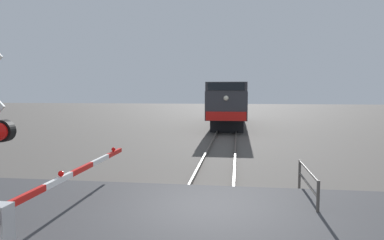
% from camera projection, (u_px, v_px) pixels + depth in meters
% --- Properties ---
extents(ground_plane, '(160.00, 160.00, 0.00)m').
position_uv_depth(ground_plane, '(204.00, 216.00, 8.64)').
color(ground_plane, '#514C47').
extents(rail_track_left, '(0.08, 80.00, 0.15)m').
position_uv_depth(rail_track_left, '(176.00, 212.00, 8.73)').
color(rail_track_left, '#59544C').
rests_on(rail_track_left, ground_plane).
extents(rail_track_right, '(0.08, 80.00, 0.15)m').
position_uv_depth(rail_track_right, '(232.00, 215.00, 8.54)').
color(rail_track_right, '#59544C').
rests_on(rail_track_right, ground_plane).
extents(road_surface, '(36.00, 4.60, 0.16)m').
position_uv_depth(road_surface, '(204.00, 213.00, 8.63)').
color(road_surface, '#38383A').
rests_on(road_surface, ground_plane).
extents(locomotive, '(3.01, 15.63, 3.81)m').
position_uv_depth(locomotive, '(229.00, 105.00, 31.40)').
color(locomotive, black).
rests_on(locomotive, ground_plane).
extents(crossing_gate, '(0.36, 6.97, 1.21)m').
position_uv_depth(crossing_gate, '(35.00, 203.00, 7.27)').
color(crossing_gate, silver).
rests_on(crossing_gate, ground_plane).
extents(guard_railing, '(0.08, 2.65, 0.95)m').
position_uv_depth(guard_railing, '(308.00, 180.00, 9.72)').
color(guard_railing, '#4C4742').
rests_on(guard_railing, ground_plane).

